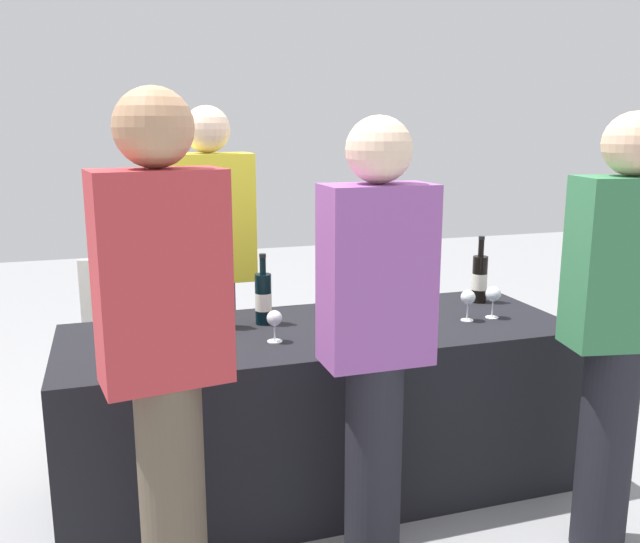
{
  "coord_description": "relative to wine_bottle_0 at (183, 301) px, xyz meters",
  "views": [
    {
      "loc": [
        -0.84,
        -2.64,
        1.59
      ],
      "look_at": [
        0.0,
        0.0,
        0.99
      ],
      "focal_mm": 37.45,
      "sensor_mm": 36.0,
      "label": 1
    }
  ],
  "objects": [
    {
      "name": "wine_glass_1",
      "position": [
        0.33,
        -0.3,
        -0.03
      ],
      "size": [
        0.06,
        0.06,
        0.13
      ],
      "color": "silver",
      "rests_on": "tasting_table"
    },
    {
      "name": "wine_bottle_4",
      "position": [
        1.45,
        0.01,
        -0.0
      ],
      "size": [
        0.07,
        0.07,
        0.33
      ],
      "color": "black",
      "rests_on": "tasting_table"
    },
    {
      "name": "server_pouring",
      "position": [
        0.2,
        0.49,
        0.05
      ],
      "size": [
        0.43,
        0.24,
        1.7
      ],
      "rotation": [
        0.0,
        0.0,
        3.16
      ],
      "color": "#3F3351",
      "rests_on": "ground_plane"
    },
    {
      "name": "ground_plane",
      "position": [
        0.56,
        -0.17,
        -0.87
      ],
      "size": [
        12.0,
        12.0,
        0.0
      ],
      "primitive_type": "plane",
      "color": "gray"
    },
    {
      "name": "guest_1",
      "position": [
        0.57,
        -0.8,
        0.03
      ],
      "size": [
        0.37,
        0.22,
        1.63
      ],
      "rotation": [
        0.0,
        0.0,
        0.01
      ],
      "color": "black",
      "rests_on": "ground_plane"
    },
    {
      "name": "wine_glass_0",
      "position": [
        -0.02,
        -0.36,
        -0.01
      ],
      "size": [
        0.07,
        0.07,
        0.15
      ],
      "color": "silver",
      "rests_on": "tasting_table"
    },
    {
      "name": "guest_2",
      "position": [
        1.45,
        -0.93,
        0.04
      ],
      "size": [
        0.4,
        0.27,
        1.65
      ],
      "rotation": [
        0.0,
        0.0,
        -0.19
      ],
      "color": "black",
      "rests_on": "ground_plane"
    },
    {
      "name": "menu_board",
      "position": [
        -0.23,
        0.71,
        -0.4
      ],
      "size": [
        0.44,
        0.14,
        0.93
      ],
      "primitive_type": "cube",
      "rotation": [
        0.0,
        0.0,
        -0.24
      ],
      "color": "white",
      "rests_on": "ground_plane"
    },
    {
      "name": "guest_0",
      "position": [
        -0.14,
        -0.86,
        0.08
      ],
      "size": [
        0.4,
        0.26,
        1.71
      ],
      "rotation": [
        0.0,
        0.0,
        0.15
      ],
      "color": "brown",
      "rests_on": "ground_plane"
    },
    {
      "name": "wine_bottle_1",
      "position": [
        0.16,
        -0.03,
        -0.01
      ],
      "size": [
        0.08,
        0.08,
        0.32
      ],
      "color": "black",
      "rests_on": "tasting_table"
    },
    {
      "name": "wine_bottle_3",
      "position": [
        0.68,
        0.03,
        -0.0
      ],
      "size": [
        0.07,
        0.07,
        0.32
      ],
      "color": "black",
      "rests_on": "tasting_table"
    },
    {
      "name": "wine_bottle_2",
      "position": [
        0.34,
        -0.03,
        -0.01
      ],
      "size": [
        0.07,
        0.07,
        0.31
      ],
      "color": "black",
      "rests_on": "tasting_table"
    },
    {
      "name": "wine_glass_4",
      "position": [
        1.36,
        -0.26,
        -0.02
      ],
      "size": [
        0.07,
        0.07,
        0.15
      ],
      "color": "silver",
      "rests_on": "tasting_table"
    },
    {
      "name": "wine_glass_2",
      "position": [
        0.74,
        -0.26,
        -0.03
      ],
      "size": [
        0.07,
        0.07,
        0.14
      ],
      "color": "silver",
      "rests_on": "tasting_table"
    },
    {
      "name": "tasting_table",
      "position": [
        0.56,
        -0.17,
        -0.49
      ],
      "size": [
        2.18,
        0.79,
        0.74
      ],
      "primitive_type": "cube",
      "color": "black",
      "rests_on": "ground_plane"
    },
    {
      "name": "wine_glass_3",
      "position": [
        1.22,
        -0.27,
        -0.02
      ],
      "size": [
        0.07,
        0.07,
        0.14
      ],
      "color": "silver",
      "rests_on": "tasting_table"
    },
    {
      "name": "wine_bottle_0",
      "position": [
        0.0,
        0.0,
        0.0
      ],
      "size": [
        0.07,
        0.07,
        0.33
      ],
      "color": "black",
      "rests_on": "tasting_table"
    }
  ]
}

